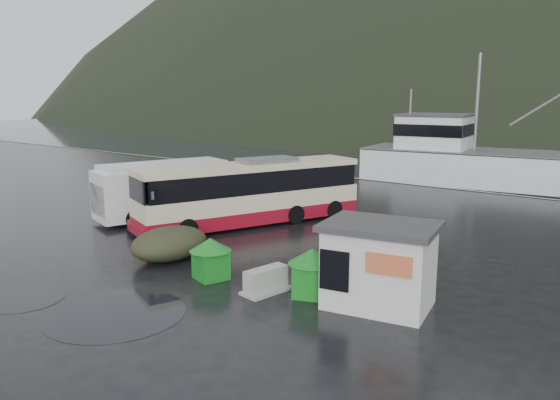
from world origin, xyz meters
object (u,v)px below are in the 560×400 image
Objects in this scene: waste_bin_left at (312,296)px; jersey_barrier_b at (353,290)px; waste_bin_right at (211,278)px; dome_tent at (170,259)px; fishing_trawler at (515,179)px; white_van at (165,218)px; ticket_kiosk at (378,306)px; coach_bus at (251,224)px; jersey_barrier_a at (266,292)px.

waste_bin_left is 0.90× the size of jersey_barrier_b.
waste_bin_left reaches higher than jersey_barrier_b.
dome_tent is at bearing 167.53° from waste_bin_right.
dome_tent is 29.02m from fishing_trawler.
fishing_trawler is at bearing 94.91° from jersey_barrier_b.
jersey_barrier_b is (0.75, 1.21, 0.00)m from waste_bin_left.
waste_bin_left reaches higher than dome_tent.
white_van is 4.03× the size of jersey_barrier_b.
fishing_trawler is at bearing 86.38° from ticket_kiosk.
fishing_trawler reaches higher than coach_bus.
waste_bin_left is at bearing -176.21° from ticket_kiosk.
dome_tent is at bearing 174.54° from jersey_barrier_a.
ticket_kiosk is at bearing 12.99° from waste_bin_right.
dome_tent is 1.99× the size of jersey_barrier_a.
dome_tent is at bearing -22.04° from white_van.
fishing_trawler is (-1.59, 28.48, 0.00)m from waste_bin_left.
dome_tent is 7.22m from jersey_barrier_b.
ticket_kiosk is at bearing -89.94° from fishing_trawler.
fishing_trawler reaches higher than waste_bin_right.
waste_bin_right is (8.29, -5.11, 0.00)m from white_van.
jersey_barrier_a is at bearing -96.67° from fishing_trawler.
jersey_barrier_a is 0.06× the size of fishing_trawler.
waste_bin_left is 3.66m from waste_bin_right.
coach_bus is 9.17m from jersey_barrier_a.
coach_bus is 9.66m from jersey_barrier_b.
coach_bus is 6.28m from dome_tent.
ticket_kiosk reaches higher than waste_bin_left.
ticket_kiosk reaches higher than jersey_barrier_a.
coach_bus is 3.56× the size of dome_tent.
dome_tent is 8.35m from ticket_kiosk.
waste_bin_right is at bearing -37.91° from coach_bus.
coach_bus is 7.89m from waste_bin_right.
jersey_barrier_a is (6.33, -6.63, 0.00)m from coach_bus.
coach_bus reaches higher than waste_bin_left.
waste_bin_right is at bearing -167.96° from waste_bin_left.
jersey_barrier_b is 0.06× the size of fishing_trawler.
coach_bus is 3.49× the size of ticket_kiosk.
coach_bus is 6.64× the size of jersey_barrier_b.
jersey_barrier_b reaches higher than jersey_barrier_a.
jersey_barrier_b is at bearing 41.79° from jersey_barrier_a.
fishing_trawler reaches higher than white_van.
dome_tent reaches higher than jersey_barrier_b.
waste_bin_left is 0.47× the size of ticket_kiosk.
fishing_trawler reaches higher than jersey_barrier_b.
ticket_kiosk is at bearing 14.70° from waste_bin_left.
ticket_kiosk is at bearing 4.60° from dome_tent.
white_van is 13.00m from jersey_barrier_b.
ticket_kiosk is 1.41m from jersey_barrier_b.
jersey_barrier_a is 2.76m from jersey_barrier_b.
dome_tent is (5.52, -4.50, 0.00)m from white_van.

